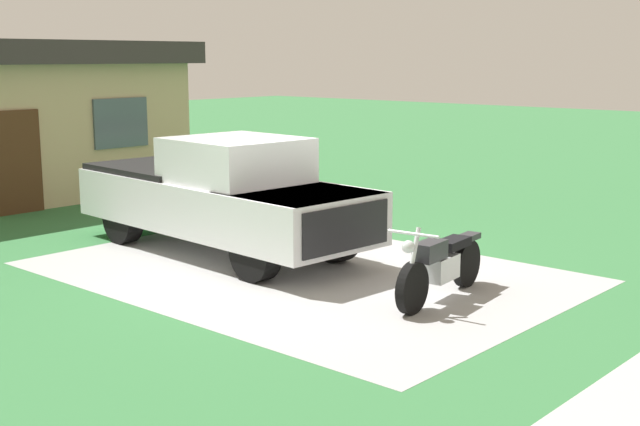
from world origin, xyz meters
TOP-DOWN VIEW (x-y plane):
  - ground_plane at (0.00, 0.00)m, footprint 80.00×80.00m
  - driveway_pad at (0.00, 0.00)m, footprint 5.39×7.64m
  - motorcycle at (0.16, -2.34)m, footprint 2.21×0.70m
  - pickup_truck at (0.12, 1.94)m, footprint 2.35×5.74m

SIDE VIEW (x-z plane):
  - ground_plane at x=0.00m, z-range 0.00..0.00m
  - driveway_pad at x=0.00m, z-range 0.00..0.01m
  - motorcycle at x=0.16m, z-range -0.07..1.02m
  - pickup_truck at x=0.12m, z-range 0.00..1.90m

